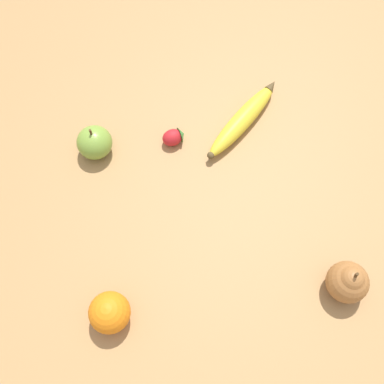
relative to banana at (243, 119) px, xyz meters
name	(u,v)px	position (x,y,z in m)	size (l,w,h in m)	color
ground_plane	(220,214)	(0.18, -0.10, -0.02)	(3.00, 3.00, 0.00)	#A87A47
banana	(243,119)	(0.00, 0.00, 0.00)	(0.16, 0.20, 0.04)	yellow
orange	(110,312)	(0.31, -0.33, 0.02)	(0.07, 0.07, 0.07)	orange
pear	(348,281)	(0.36, 0.06, 0.02)	(0.07, 0.07, 0.09)	#A36633
strawberry	(174,137)	(0.00, -0.14, 0.00)	(0.04, 0.05, 0.03)	red
apple	(95,142)	(-0.02, -0.30, 0.01)	(0.07, 0.07, 0.07)	olive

